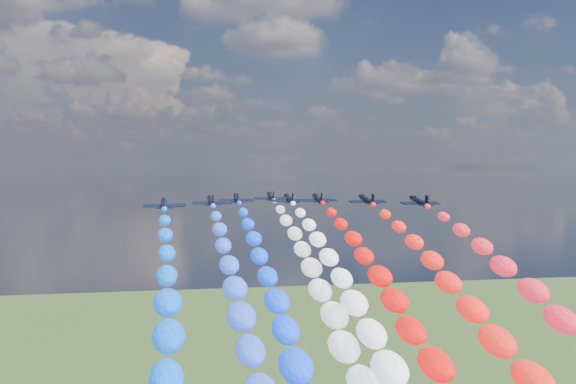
{
  "coord_description": "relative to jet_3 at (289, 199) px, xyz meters",
  "views": [
    {
      "loc": [
        -30.29,
        -156.5,
        98.8
      ],
      "look_at": [
        0.0,
        4.0,
        92.92
      ],
      "focal_mm": 42.82,
      "sensor_mm": 36.0,
      "label": 1
    }
  ],
  "objects": [
    {
      "name": "trail_6",
      "position": [
        17.59,
        -69.85,
        -19.65
      ],
      "size": [
        5.93,
        119.32,
        43.6
      ],
      "primitive_type": null,
      "color": "#FC1B14"
    },
    {
      "name": "trail_4",
      "position": [
        -2.39,
        -48.5,
        -19.65
      ],
      "size": [
        5.93,
        119.32,
        43.6
      ],
      "primitive_type": null,
      "color": "white"
    },
    {
      "name": "jet_5",
      "position": [
        7.51,
        0.61,
        0.0
      ],
      "size": [
        9.34,
        12.57,
        4.54
      ],
      "primitive_type": null,
      "rotation": [
        0.16,
        0.0,
        -0.03
      ],
      "color": "black"
    },
    {
      "name": "trail_3",
      "position": [
        0.0,
        -61.74,
        -19.65
      ],
      "size": [
        5.93,
        119.32,
        43.6
      ],
      "primitive_type": null,
      "color": "white"
    },
    {
      "name": "jet_6",
      "position": [
        17.59,
        -8.11,
        0.0
      ],
      "size": [
        9.51,
        12.7,
        4.54
      ],
      "primitive_type": null,
      "rotation": [
        0.16,
        0.0,
        0.04
      ],
      "color": "black"
    },
    {
      "name": "jet_3",
      "position": [
        0.0,
        0.0,
        0.0
      ],
      "size": [
        9.04,
        12.36,
        4.54
      ],
      "primitive_type": null,
      "rotation": [
        0.16,
        0.0,
        0.0
      ],
      "color": "black"
    },
    {
      "name": "jet_1",
      "position": [
        -19.87,
        -7.11,
        0.0
      ],
      "size": [
        9.15,
        12.44,
        4.54
      ],
      "primitive_type": null,
      "rotation": [
        0.16,
        0.0,
        0.01
      ],
      "color": "black"
    },
    {
      "name": "jet_0",
      "position": [
        -30.82,
        -17.33,
        0.0
      ],
      "size": [
        9.01,
        12.34,
        4.54
      ],
      "primitive_type": null,
      "rotation": [
        0.16,
        0.0,
        0.0
      ],
      "color": "black"
    },
    {
      "name": "trail_5",
      "position": [
        7.51,
        -61.13,
        -19.65
      ],
      "size": [
        5.93,
        119.32,
        43.6
      ],
      "primitive_type": null,
      "color": "red"
    },
    {
      "name": "trail_0",
      "position": [
        -30.82,
        -79.07,
        -19.65
      ],
      "size": [
        5.93,
        119.32,
        43.6
      ],
      "primitive_type": null,
      "color": "blue"
    },
    {
      "name": "jet_7",
      "position": [
        27.21,
        -17.68,
        0.0
      ],
      "size": [
        9.35,
        12.58,
        4.54
      ],
      "primitive_type": null,
      "rotation": [
        0.16,
        0.0,
        0.03
      ],
      "color": "black"
    },
    {
      "name": "jet_2",
      "position": [
        -12.65,
        4.13,
        0.0
      ],
      "size": [
        9.69,
        12.82,
        4.54
      ],
      "primitive_type": null,
      "rotation": [
        0.16,
        0.0,
        -0.06
      ],
      "color": "black"
    },
    {
      "name": "jet_4",
      "position": [
        -2.39,
        13.24,
        0.0
      ],
      "size": [
        9.3,
        12.54,
        4.54
      ],
      "primitive_type": null,
      "rotation": [
        0.16,
        0.0,
        -0.03
      ],
      "color": "black"
    },
    {
      "name": "trail_2",
      "position": [
        -12.65,
        -57.6,
        -19.65
      ],
      "size": [
        5.93,
        119.32,
        43.6
      ],
      "primitive_type": null,
      "color": "#0A38FF"
    },
    {
      "name": "trail_1",
      "position": [
        -19.87,
        -68.85,
        -19.65
      ],
      "size": [
        5.93,
        119.32,
        43.6
      ],
      "primitive_type": null,
      "color": "blue"
    }
  ]
}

